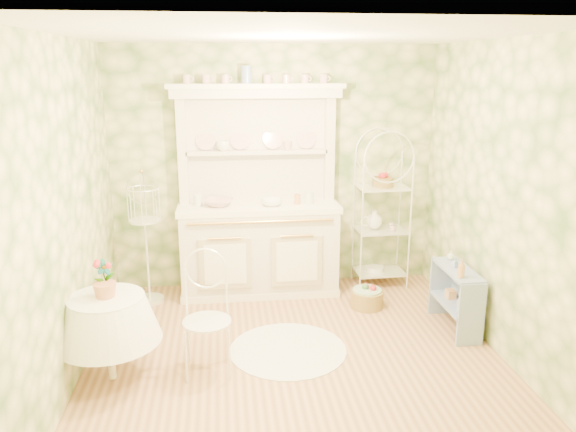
{
  "coord_description": "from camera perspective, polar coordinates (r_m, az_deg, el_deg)",
  "views": [
    {
      "loc": [
        -0.58,
        -4.39,
        2.48
      ],
      "look_at": [
        0.0,
        0.5,
        1.15
      ],
      "focal_mm": 35.0,
      "sensor_mm": 36.0,
      "label": 1
    }
  ],
  "objects": [
    {
      "name": "floor",
      "position": [
        5.07,
        0.69,
        -14.15
      ],
      "size": [
        3.6,
        3.6,
        0.0
      ],
      "primitive_type": "plane",
      "color": "tan",
      "rests_on": "ground"
    },
    {
      "name": "wall_right",
      "position": [
        5.12,
        21.16,
        1.33
      ],
      "size": [
        3.6,
        3.6,
        0.0
      ],
      "primitive_type": "plane",
      "color": "#F5E8B1",
      "rests_on": "floor"
    },
    {
      "name": "wall_back",
      "position": [
        6.31,
        -1.4,
        4.81
      ],
      "size": [
        3.6,
        3.6,
        0.0
      ],
      "primitive_type": "plane",
      "color": "#F5E8B1",
      "rests_on": "floor"
    },
    {
      "name": "bottle_amber",
      "position": [
        5.32,
        17.19,
        -5.32
      ],
      "size": [
        0.09,
        0.09,
        0.17
      ],
      "primitive_type": "imported",
      "rotation": [
        0.0,
        0.0,
        -0.34
      ],
      "color": "tan",
      "rests_on": "side_shelf"
    },
    {
      "name": "bakers_rack",
      "position": [
        6.43,
        9.52,
        1.18
      ],
      "size": [
        0.61,
        0.45,
        1.91
      ],
      "primitive_type": "cube",
      "rotation": [
        0.0,
        0.0,
        0.04
      ],
      "color": "white",
      "rests_on": "floor"
    },
    {
      "name": "bowl_floral",
      "position": [
        6.08,
        -7.06,
        1.09
      ],
      "size": [
        0.39,
        0.39,
        0.07
      ],
      "primitive_type": "imported",
      "rotation": [
        0.0,
        0.0,
        -0.37
      ],
      "color": "white",
      "rests_on": "kitchen_dresser"
    },
    {
      "name": "bowl_white",
      "position": [
        6.05,
        -1.66,
        1.13
      ],
      "size": [
        0.3,
        0.3,
        0.07
      ],
      "primitive_type": "imported",
      "rotation": [
        0.0,
        0.0,
        -0.38
      ],
      "color": "white",
      "rests_on": "kitchen_dresser"
    },
    {
      "name": "cup_right",
      "position": [
        6.17,
        -0.04,
        7.02
      ],
      "size": [
        0.13,
        0.13,
        0.1
      ],
      "primitive_type": "imported",
      "rotation": [
        0.0,
        0.0,
        -0.35
      ],
      "color": "white",
      "rests_on": "kitchen_dresser"
    },
    {
      "name": "cup_left",
      "position": [
        6.13,
        -6.61,
        6.87
      ],
      "size": [
        0.18,
        0.18,
        0.11
      ],
      "primitive_type": "imported",
      "rotation": [
        0.0,
        0.0,
        -0.42
      ],
      "color": "white",
      "rests_on": "kitchen_dresser"
    },
    {
      "name": "bottle_blue",
      "position": [
        5.58,
        16.59,
        -4.64
      ],
      "size": [
        0.06,
        0.06,
        0.1
      ],
      "primitive_type": "imported",
      "rotation": [
        0.0,
        0.0,
        0.4
      ],
      "color": "#8197CA",
      "rests_on": "side_shelf"
    },
    {
      "name": "kitchen_dresser",
      "position": [
        6.07,
        -3.02,
        2.39
      ],
      "size": [
        1.87,
        0.61,
        2.29
      ],
      "primitive_type": "cube",
      "color": "white",
      "rests_on": "floor"
    },
    {
      "name": "side_shelf",
      "position": [
        5.67,
        16.67,
        -7.92
      ],
      "size": [
        0.36,
        0.78,
        0.65
      ],
      "primitive_type": "cube",
      "rotation": [
        0.0,
        0.0,
        0.11
      ],
      "color": "#879DC5",
      "rests_on": "floor"
    },
    {
      "name": "round_table",
      "position": [
        4.85,
        -17.63,
        -12.32
      ],
      "size": [
        0.71,
        0.71,
        0.6
      ],
      "primitive_type": "cylinder",
      "rotation": [
        0.0,
        0.0,
        -0.34
      ],
      "color": "white",
      "rests_on": "floor"
    },
    {
      "name": "wall_front",
      "position": [
        2.88,
        5.46,
        -8.04
      ],
      "size": [
        3.6,
        3.6,
        0.0
      ],
      "primitive_type": "plane",
      "color": "#F5E8B1",
      "rests_on": "floor"
    },
    {
      "name": "bottle_glass",
      "position": [
        5.78,
        16.21,
        -3.99
      ],
      "size": [
        0.08,
        0.08,
        0.1
      ],
      "primitive_type": "imported",
      "rotation": [
        0.0,
        0.0,
        0.07
      ],
      "color": "silver",
      "rests_on": "side_shelf"
    },
    {
      "name": "potted_geranium",
      "position": [
        4.68,
        -18.14,
        -6.06
      ],
      "size": [
        0.18,
        0.16,
        0.29
      ],
      "primitive_type": "imported",
      "rotation": [
        0.0,
        0.0,
        0.44
      ],
      "color": "#3F7238",
      "rests_on": "round_table"
    },
    {
      "name": "lace_rug",
      "position": [
        5.18,
        -0.01,
        -13.43
      ],
      "size": [
        1.19,
        1.19,
        0.01
      ],
      "primitive_type": "cylinder",
      "rotation": [
        0.0,
        0.0,
        0.14
      ],
      "color": "white",
      "rests_on": "floor"
    },
    {
      "name": "wall_left",
      "position": [
        4.69,
        -21.63,
        0.1
      ],
      "size": [
        3.6,
        3.6,
        0.0
      ],
      "primitive_type": "plane",
      "color": "#F5E8B1",
      "rests_on": "floor"
    },
    {
      "name": "cafe_chair",
      "position": [
        4.72,
        -8.23,
        -10.77
      ],
      "size": [
        0.45,
        0.45,
        0.86
      ],
      "primitive_type": "cube",
      "rotation": [
        0.0,
        0.0,
        -0.16
      ],
      "color": "white",
      "rests_on": "floor"
    },
    {
      "name": "ceiling",
      "position": [
        4.43,
        0.8,
        17.97
      ],
      "size": [
        3.6,
        3.6,
        0.0
      ],
      "primitive_type": "plane",
      "color": "white",
      "rests_on": "floor"
    },
    {
      "name": "floor_basket",
      "position": [
        6.04,
        8.01,
        -8.31
      ],
      "size": [
        0.38,
        0.38,
        0.19
      ],
      "primitive_type": "cylinder",
      "rotation": [
        0.0,
        0.0,
        0.41
      ],
      "color": "#9F8241",
      "rests_on": "floor"
    },
    {
      "name": "birdcage_stand",
      "position": [
        6.09,
        -14.22,
        -2.43
      ],
      "size": [
        0.34,
        0.34,
        1.38
      ],
      "primitive_type": "cube",
      "rotation": [
        0.0,
        0.0,
        0.05
      ],
      "color": "white",
      "rests_on": "floor"
    }
  ]
}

